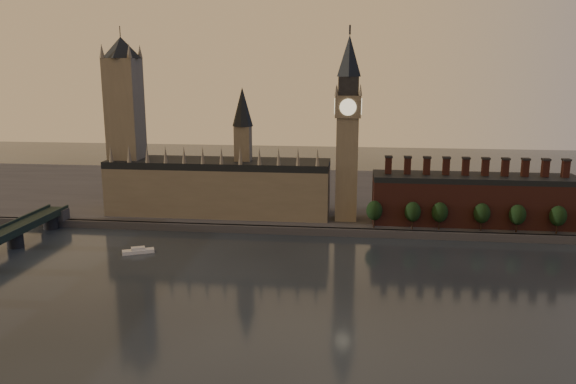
# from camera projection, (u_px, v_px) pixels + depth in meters

# --- Properties ---
(ground) EXTENTS (900.00, 900.00, 0.00)m
(ground) POSITION_uv_depth(u_px,v_px,m) (315.00, 302.00, 216.29)
(ground) COLOR black
(ground) RESTS_ON ground
(north_bank) EXTENTS (900.00, 182.00, 4.00)m
(north_bank) POSITION_uv_depth(u_px,v_px,m) (333.00, 196.00, 388.65)
(north_bank) COLOR #434347
(north_bank) RESTS_ON ground
(palace_of_westminster) EXTENTS (130.00, 30.30, 74.00)m
(palace_of_westminster) POSITION_uv_depth(u_px,v_px,m) (220.00, 184.00, 330.49)
(palace_of_westminster) COLOR #756953
(palace_of_westminster) RESTS_ON north_bank
(victoria_tower) EXTENTS (24.00, 24.00, 108.00)m
(victoria_tower) POSITION_uv_depth(u_px,v_px,m) (125.00, 119.00, 328.88)
(victoria_tower) COLOR #756953
(victoria_tower) RESTS_ON north_bank
(big_ben) EXTENTS (15.00, 15.00, 107.00)m
(big_ben) POSITION_uv_depth(u_px,v_px,m) (348.00, 127.00, 309.79)
(big_ben) COLOR #756953
(big_ben) RESTS_ON north_bank
(chimney_block) EXTENTS (110.00, 25.00, 37.00)m
(chimney_block) POSITION_uv_depth(u_px,v_px,m) (473.00, 199.00, 310.19)
(chimney_block) COLOR #552720
(chimney_block) RESTS_ON north_bank
(embankment_tree_0) EXTENTS (8.60, 8.60, 14.88)m
(embankment_tree_0) POSITION_uv_depth(u_px,v_px,m) (374.00, 211.00, 301.89)
(embankment_tree_0) COLOR black
(embankment_tree_0) RESTS_ON north_bank
(embankment_tree_1) EXTENTS (8.60, 8.60, 14.88)m
(embankment_tree_1) POSITION_uv_depth(u_px,v_px,m) (413.00, 212.00, 299.21)
(embankment_tree_1) COLOR black
(embankment_tree_1) RESTS_ON north_bank
(embankment_tree_2) EXTENTS (8.60, 8.60, 14.88)m
(embankment_tree_2) POSITION_uv_depth(u_px,v_px,m) (440.00, 212.00, 298.16)
(embankment_tree_2) COLOR black
(embankment_tree_2) RESTS_ON north_bank
(embankment_tree_3) EXTENTS (8.60, 8.60, 14.88)m
(embankment_tree_3) POSITION_uv_depth(u_px,v_px,m) (482.00, 213.00, 296.19)
(embankment_tree_3) COLOR black
(embankment_tree_3) RESTS_ON north_bank
(embankment_tree_4) EXTENTS (8.60, 8.60, 14.88)m
(embankment_tree_4) POSITION_uv_depth(u_px,v_px,m) (518.00, 215.00, 293.13)
(embankment_tree_4) COLOR black
(embankment_tree_4) RESTS_ON north_bank
(embankment_tree_5) EXTENTS (8.60, 8.60, 14.88)m
(embankment_tree_5) POSITION_uv_depth(u_px,v_px,m) (558.00, 216.00, 290.63)
(embankment_tree_5) COLOR black
(embankment_tree_5) RESTS_ON north_bank
(river_boat) EXTENTS (15.59, 10.17, 3.03)m
(river_boat) POSITION_uv_depth(u_px,v_px,m) (138.00, 251.00, 273.71)
(river_boat) COLOR white
(river_boat) RESTS_ON ground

